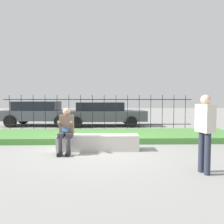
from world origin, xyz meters
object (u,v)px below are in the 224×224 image
object	(u,v)px
stone_bench	(98,143)
car_parked_left	(40,113)
person_seated_reader	(66,128)
car_parked_center	(103,113)
person_passerby	(205,127)

from	to	relation	value
stone_bench	car_parked_left	distance (m)	6.96
person_seated_reader	car_parked_center	bearing A→B (deg)	81.49
stone_bench	car_parked_center	bearing A→B (deg)	89.66
car_parked_left	stone_bench	bearing A→B (deg)	-57.11
person_seated_reader	stone_bench	bearing A→B (deg)	19.17
stone_bench	person_seated_reader	world-z (taller)	person_seated_reader
stone_bench	person_seated_reader	xyz separation A→B (m)	(-0.88, -0.31, 0.48)
car_parked_center	person_passerby	bearing A→B (deg)	-77.21
car_parked_center	car_parked_left	size ratio (longest dim) A/B	1.08
stone_bench	car_parked_center	distance (m)	5.82
car_parked_left	person_seated_reader	bearing A→B (deg)	-64.80
person_passerby	car_parked_left	bearing A→B (deg)	20.25
car_parked_left	person_passerby	world-z (taller)	person_passerby
stone_bench	person_seated_reader	distance (m)	1.05
car_parked_left	person_passerby	distance (m)	9.91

